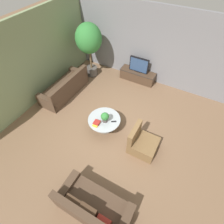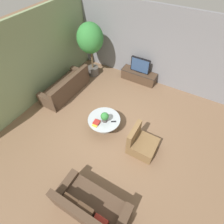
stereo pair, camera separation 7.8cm
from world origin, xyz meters
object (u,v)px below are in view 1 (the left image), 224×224
Objects in this scene: media_console at (138,75)px; potted_palm_tall at (89,41)px; couch_near_entry at (93,208)px; armchair_wicker at (142,143)px; potted_plant_tabletop at (105,117)px; couch_by_wall at (65,88)px; television at (139,65)px; coffee_table at (104,122)px.

potted_palm_tall is (-1.98, -0.62, 1.36)m from media_console.
couch_near_entry reaches higher than media_console.
armchair_wicker reaches higher than potted_plant_tabletop.
potted_palm_tall is at bearing -56.45° from couch_near_entry.
couch_by_wall is 0.94× the size of potted_palm_tall.
television reaches higher than media_console.
potted_palm_tall reaches higher than armchair_wicker.
potted_palm_tall is (-3.45, 2.50, 1.32)m from armchair_wicker.
couch_near_entry is at bearing 47.14° from couch_by_wall.
media_console is 3.06m from potted_plant_tabletop.
couch_by_wall is 4.54m from couch_near_entry.
media_console is at bearing 92.49° from potted_plant_tabletop.
potted_palm_tall is at bearing 130.93° from coffee_table.
media_console is 5.43m from couch_near_entry.
television is at bearing -77.93° from couch_near_entry.
armchair_wicker is (1.47, -3.12, 0.04)m from media_console.
potted_plant_tabletop is (2.11, -2.41, -0.94)m from potted_palm_tall.
potted_palm_tall reaches higher than couch_by_wall.
media_console is 4.24× the size of potted_plant_tabletop.
armchair_wicker is at bearing -5.78° from coffee_table.
coffee_table is 2.38m from couch_by_wall.
media_console is at bearing 25.26° from armchair_wicker.
coffee_table is 0.60× the size of couch_near_entry.
television reaches higher than coffee_table.
coffee_table is 0.50× the size of couch_by_wall.
media_console is at bearing 17.38° from potted_palm_tall.
couch_near_entry is at bearing -66.26° from potted_plant_tabletop.
television is at bearing 91.34° from coffee_table.
coffee_table is 3.37m from potted_palm_tall.
armchair_wicker is 1.40m from potted_plant_tabletop.
potted_palm_tall is (0.22, 1.61, 1.31)m from couch_by_wall.
armchair_wicker is 4.46m from potted_palm_tall.
couch_near_entry is 2.05× the size of armchair_wicker.
television reaches higher than couch_near_entry.
media_console is 3.45m from armchair_wicker.
media_console is at bearing -77.94° from couch_near_entry.
potted_palm_tall is at bearing 54.04° from armchair_wicker.
potted_plant_tabletop is (2.32, -0.81, 0.37)m from couch_by_wall.
television is 5.45m from couch_near_entry.
media_console is 0.53m from television.
potted_plant_tabletop is (0.13, -3.03, 0.42)m from media_console.
potted_plant_tabletop is at bearing -87.51° from television.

